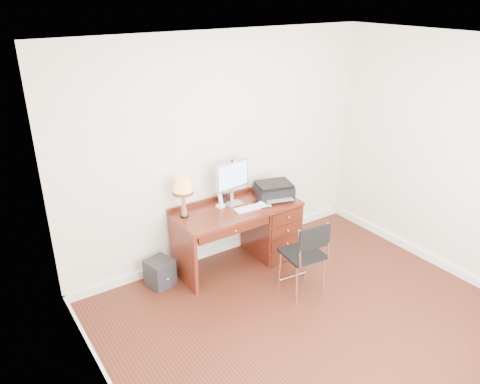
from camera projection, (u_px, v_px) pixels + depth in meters
ground at (314, 325)px, 4.68m from camera, size 4.00×4.00×0.00m
room_shell at (276, 290)px, 5.14m from camera, size 4.00×4.00×4.00m
desk at (259, 226)px, 5.75m from camera, size 1.50×0.67×0.75m
monitor at (233, 177)px, 5.42m from camera, size 0.46×0.17×0.53m
keyboard at (253, 207)px, 5.43m from camera, size 0.45×0.16×0.02m
mouse_pad at (261, 204)px, 5.51m from camera, size 0.22×0.22×0.04m
printer at (274, 190)px, 5.67m from camera, size 0.51×0.44×0.19m
leg_lamp at (183, 188)px, 5.09m from camera, size 0.23×0.23×0.48m
phone at (221, 203)px, 5.43m from camera, size 0.10×0.10×0.17m
pen_cup at (223, 199)px, 5.53m from camera, size 0.08×0.08×0.10m
chair at (307, 251)px, 4.98m from camera, size 0.46×0.46×0.87m
equipment_box at (160, 273)px, 5.26m from camera, size 0.33×0.33×0.31m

